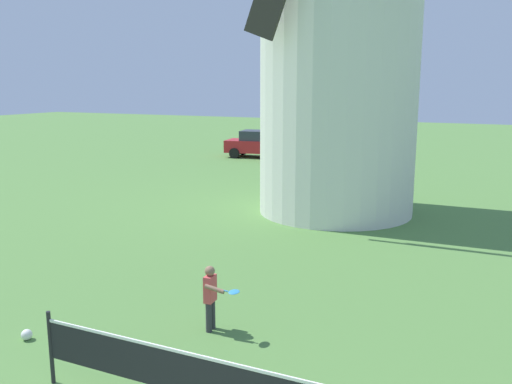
% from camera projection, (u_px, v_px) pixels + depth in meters
% --- Properties ---
extents(windmill, '(8.42, 5.80, 13.84)m').
position_uv_depth(windmill, '(341.00, 0.00, 17.15)').
color(windmill, silver).
rests_on(windmill, ground_plane).
extents(tennis_net, '(4.67, 0.06, 1.10)m').
position_uv_depth(tennis_net, '(188.00, 375.00, 6.85)').
color(tennis_net, black).
rests_on(tennis_net, ground_plane).
extents(player_far, '(0.71, 0.45, 1.18)m').
position_uv_depth(player_far, '(211.00, 294.00, 9.49)').
color(player_far, '#333338').
rests_on(player_far, ground_plane).
extents(stray_ball, '(0.19, 0.19, 0.19)m').
position_uv_depth(stray_ball, '(27.00, 335.00, 9.25)').
color(stray_ball, silver).
rests_on(stray_ball, ground_plane).
extents(parked_car_red, '(4.28, 2.39, 1.56)m').
position_uv_depth(parked_car_red, '(261.00, 144.00, 31.95)').
color(parked_car_red, red).
rests_on(parked_car_red, ground_plane).
extents(parked_car_green, '(4.05, 1.98, 1.56)m').
position_uv_depth(parked_car_green, '(337.00, 147.00, 30.08)').
color(parked_car_green, '#1E6638').
rests_on(parked_car_green, ground_plane).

